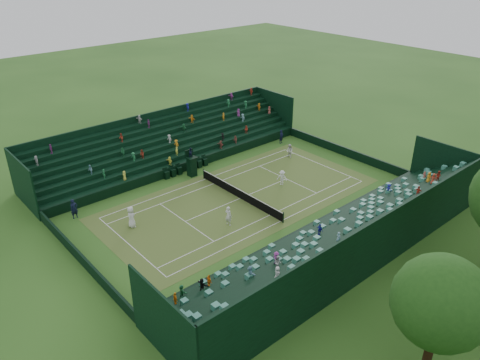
{
  "coord_description": "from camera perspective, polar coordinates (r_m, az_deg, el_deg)",
  "views": [
    {
      "loc": [
        29.72,
        -25.73,
        21.86
      ],
      "look_at": [
        0.0,
        0.0,
        2.0
      ],
      "focal_mm": 35.0,
      "sensor_mm": 36.0,
      "label": 1
    }
  ],
  "objects": [
    {
      "name": "tennis_net",
      "position": [
        44.73,
        0.0,
        -1.69
      ],
      "size": [
        11.67,
        0.1,
        1.06
      ],
      "color": "black",
      "rests_on": "ground"
    },
    {
      "name": "south_grandstand",
      "position": [
        53.58,
        -8.92,
        4.19
      ],
      "size": [
        6.6,
        32.0,
        4.9
      ],
      "color": "black",
      "rests_on": "ground"
    },
    {
      "name": "line_judge_north",
      "position": [
        57.54,
        5.06,
        5.28
      ],
      "size": [
        0.51,
        0.68,
        1.7
      ],
      "primitive_type": "imported",
      "rotation": [
        0.0,
        0.0,
        1.75
      ],
      "color": "black",
      "rests_on": "ground"
    },
    {
      "name": "line_judge_south",
      "position": [
        43.97,
        -19.56,
        -3.34
      ],
      "size": [
        0.48,
        0.7,
        1.84
      ],
      "primitive_type": "imported",
      "rotation": [
        0.0,
        0.0,
        1.62
      ],
      "color": "black",
      "rests_on": "ground"
    },
    {
      "name": "perimeter_wall_north",
      "position": [
        55.42,
        12.54,
        3.46
      ],
      "size": [
        17.17,
        0.2,
        1.0
      ],
      "primitive_type": "cube",
      "color": "black",
      "rests_on": "ground"
    },
    {
      "name": "north_grandstand",
      "position": [
        36.95,
        13.07,
        -7.34
      ],
      "size": [
        6.6,
        32.0,
        4.9
      ],
      "color": "black",
      "rests_on": "ground"
    },
    {
      "name": "perimeter_wall_west",
      "position": [
        50.77,
        -6.28,
        1.75
      ],
      "size": [
        0.2,
        31.77,
        1.0
      ],
      "primitive_type": "cube",
      "color": "black",
      "rests_on": "ground"
    },
    {
      "name": "perimeter_wall_east",
      "position": [
        39.61,
        8.11,
        -6.13
      ],
      "size": [
        0.2,
        31.77,
        1.0
      ],
      "primitive_type": "cube",
      "color": "black",
      "rests_on": "ground"
    },
    {
      "name": "player_near_east",
      "position": [
        40.48,
        -1.42,
        -4.37
      ],
      "size": [
        0.74,
        0.56,
        1.82
      ],
      "primitive_type": "imported",
      "rotation": [
        0.0,
        0.0,
        3.34
      ],
      "color": "silver",
      "rests_on": "ground"
    },
    {
      "name": "player_far_east",
      "position": [
        47.39,
        5.14,
        0.29
      ],
      "size": [
        1.17,
        1.07,
        1.57
      ],
      "primitive_type": "imported",
      "rotation": [
        0.0,
        0.0,
        0.63
      ],
      "color": "white",
      "rests_on": "ground"
    },
    {
      "name": "court_surface",
      "position": [
        44.98,
        0.0,
        -2.27
      ],
      "size": [
        12.97,
        26.77,
        0.01
      ],
      "primitive_type": "cube",
      "color": "#447D29",
      "rests_on": "ground"
    },
    {
      "name": "umpire_chair",
      "position": [
        49.12,
        -5.92,
        1.98
      ],
      "size": [
        1.01,
        1.01,
        3.17
      ],
      "color": "black",
      "rests_on": "ground"
    },
    {
      "name": "perimeter_wall_south",
      "position": [
        37.9,
        -18.72,
        -9.15
      ],
      "size": [
        17.17,
        0.2,
        1.0
      ],
      "primitive_type": "cube",
      "color": "black",
      "rests_on": "ground"
    },
    {
      "name": "player_far_west",
      "position": [
        53.67,
        6.07,
        3.54
      ],
      "size": [
        0.78,
        0.61,
        1.59
      ],
      "primitive_type": "imported",
      "rotation": [
        0.0,
        0.0,
        -0.01
      ],
      "color": "silver",
      "rests_on": "ground"
    },
    {
      "name": "ground",
      "position": [
        44.98,
        0.0,
        -2.27
      ],
      "size": [
        160.0,
        160.0,
        0.0
      ],
      "primitive_type": "plane",
      "color": "#2B571B",
      "rests_on": "ground"
    },
    {
      "name": "player_near_west",
      "position": [
        41.24,
        -13.13,
        -4.4
      ],
      "size": [
        1.05,
        0.78,
        1.96
      ],
      "primitive_type": "imported",
      "rotation": [
        0.0,
        0.0,
        2.96
      ],
      "color": "white",
      "rests_on": "ground"
    },
    {
      "name": "courtside_chairs",
      "position": [
        50.41,
        -6.59,
        1.47
      ],
      "size": [
        0.54,
        5.51,
        1.17
      ],
      "color": "black",
      "rests_on": "ground"
    }
  ]
}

